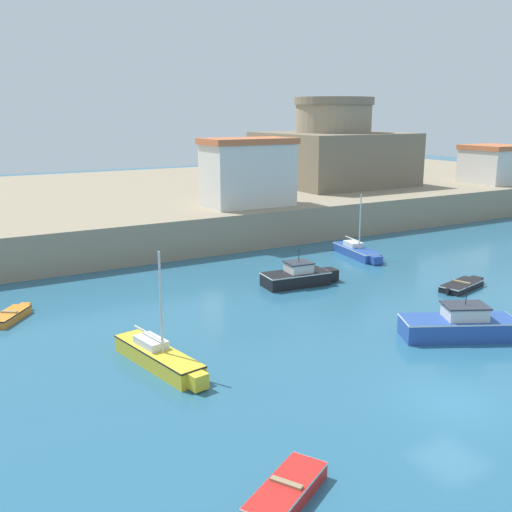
# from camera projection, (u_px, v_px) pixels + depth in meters

# --- Properties ---
(ground_plane) EXTENTS (200.00, 200.00, 0.00)m
(ground_plane) POSITION_uv_depth(u_px,v_px,m) (454.00, 402.00, 22.81)
(ground_plane) COLOR #28607F
(quay_seawall) EXTENTS (120.00, 40.00, 2.97)m
(quay_seawall) POSITION_uv_depth(u_px,v_px,m) (103.00, 205.00, 61.03)
(quay_seawall) COLOR gray
(quay_seawall) RESTS_ON ground
(sailboat_yellow_0) EXTENTS (2.20, 6.21, 5.21)m
(sailboat_yellow_0) POSITION_uv_depth(u_px,v_px,m) (159.00, 356.00, 25.91)
(sailboat_yellow_0) COLOR yellow
(sailboat_yellow_0) RESTS_ON ground
(sailboat_blue_2) EXTENTS (2.16, 5.67, 4.85)m
(sailboat_blue_2) POSITION_uv_depth(u_px,v_px,m) (357.00, 251.00, 45.71)
(sailboat_blue_2) COLOR #284C9E
(sailboat_blue_2) RESTS_ON ground
(dinghy_black_3) EXTENTS (4.14, 2.14, 0.50)m
(dinghy_black_3) POSITION_uv_depth(u_px,v_px,m) (462.00, 285.00, 37.39)
(dinghy_black_3) COLOR black
(dinghy_black_3) RESTS_ON ground
(motorboat_black_4) EXTENTS (5.17, 2.29, 2.41)m
(motorboat_black_4) POSITION_uv_depth(u_px,v_px,m) (298.00, 276.00, 38.17)
(motorboat_black_4) COLOR black
(motorboat_black_4) RESTS_ON ground
(motorboat_blue_5) EXTENTS (6.32, 4.22, 2.59)m
(motorboat_blue_5) POSITION_uv_depth(u_px,v_px,m) (463.00, 325.00, 29.21)
(motorboat_blue_5) COLOR #284C9E
(motorboat_blue_5) RESTS_ON ground
(dinghy_red_6) EXTENTS (3.67, 2.62, 0.58)m
(dinghy_red_6) POSITION_uv_depth(u_px,v_px,m) (284.00, 493.00, 16.92)
(dinghy_red_6) COLOR red
(dinghy_red_6) RESTS_ON ground
(dinghy_orange_8) EXTENTS (2.64, 3.08, 0.51)m
(dinghy_orange_8) POSITION_uv_depth(u_px,v_px,m) (11.00, 315.00, 31.83)
(dinghy_orange_8) COLOR orange
(dinghy_orange_8) RESTS_ON ground
(fortress) EXTENTS (13.94, 13.94, 9.34)m
(fortress) POSITION_uv_depth(u_px,v_px,m) (333.00, 152.00, 66.00)
(fortress) COLOR #796C57
(fortress) RESTS_ON quay_seawall
(harbor_shed_near_wharf) EXTENTS (5.87, 5.72, 4.23)m
(harbor_shed_near_wharf) POSITION_uv_depth(u_px,v_px,m) (493.00, 164.00, 66.98)
(harbor_shed_near_wharf) COLOR silver
(harbor_shed_near_wharf) RESTS_ON quay_seawall
(harbor_shed_mid_row) EXTENTS (7.70, 4.27, 5.69)m
(harbor_shed_mid_row) POSITION_uv_depth(u_px,v_px,m) (248.00, 172.00, 50.51)
(harbor_shed_mid_row) COLOR silver
(harbor_shed_mid_row) RESTS_ON quay_seawall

